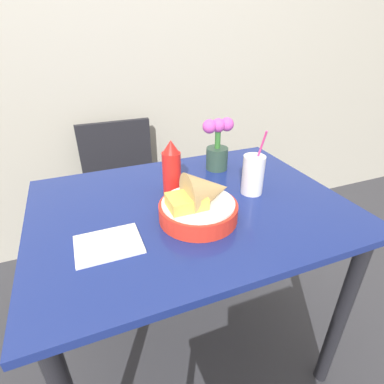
{
  "coord_description": "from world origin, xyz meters",
  "views": [
    {
      "loc": [
        -0.32,
        -0.8,
        1.28
      ],
      "look_at": [
        -0.01,
        -0.03,
        0.82
      ],
      "focal_mm": 28.0,
      "sensor_mm": 36.0,
      "label": 1
    }
  ],
  "objects_px": {
    "flower_vase": "(217,145)",
    "food_basket": "(201,203)",
    "chair_far_window": "(122,183)",
    "drink_cup": "(253,176)",
    "ketchup_bottle": "(172,169)"
  },
  "relations": [
    {
      "from": "food_basket",
      "to": "drink_cup",
      "type": "xyz_separation_m",
      "value": [
        0.23,
        0.09,
        0.01
      ]
    },
    {
      "from": "chair_far_window",
      "to": "drink_cup",
      "type": "xyz_separation_m",
      "value": [
        0.35,
        -0.76,
        0.33
      ]
    },
    {
      "from": "food_basket",
      "to": "drink_cup",
      "type": "distance_m",
      "value": 0.25
    },
    {
      "from": "flower_vase",
      "to": "food_basket",
      "type": "bearing_deg",
      "value": -123.29
    },
    {
      "from": "food_basket",
      "to": "flower_vase",
      "type": "bearing_deg",
      "value": 56.71
    },
    {
      "from": "chair_far_window",
      "to": "drink_cup",
      "type": "bearing_deg",
      "value": -65.3
    },
    {
      "from": "drink_cup",
      "to": "chair_far_window",
      "type": "bearing_deg",
      "value": 114.7
    },
    {
      "from": "chair_far_window",
      "to": "flower_vase",
      "type": "bearing_deg",
      "value": -58.3
    },
    {
      "from": "food_basket",
      "to": "ketchup_bottle",
      "type": "relative_size",
      "value": 1.21
    },
    {
      "from": "chair_far_window",
      "to": "drink_cup",
      "type": "distance_m",
      "value": 0.9
    },
    {
      "from": "ketchup_bottle",
      "to": "flower_vase",
      "type": "relative_size",
      "value": 0.94
    },
    {
      "from": "food_basket",
      "to": "ketchup_bottle",
      "type": "bearing_deg",
      "value": 99.46
    },
    {
      "from": "chair_far_window",
      "to": "ketchup_bottle",
      "type": "height_order",
      "value": "ketchup_bottle"
    },
    {
      "from": "food_basket",
      "to": "drink_cup",
      "type": "relative_size",
      "value": 1.02
    },
    {
      "from": "ketchup_bottle",
      "to": "food_basket",
      "type": "bearing_deg",
      "value": -80.54
    }
  ]
}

